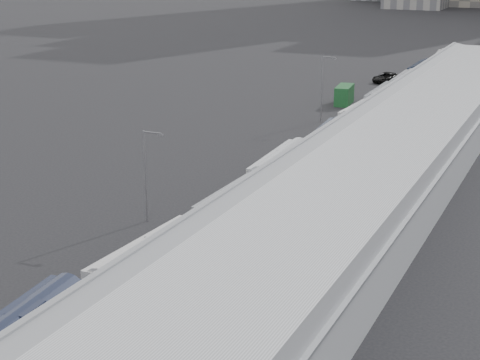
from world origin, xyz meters
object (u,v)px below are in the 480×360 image
Objects in this scene: bus_2 at (150,267)px; bus_4 at (280,172)px; bus_8 at (405,86)px; shipping_container at (344,95)px; bus_10 at (441,63)px; street_lamp_far at (323,84)px; bus_1 at (10,354)px; bus_7 at (384,102)px; bus_5 at (327,144)px; bus_3 at (236,208)px; suv at (386,77)px; bus_6 at (361,118)px; street_lamp_near at (147,170)px; bus_9 at (421,74)px.

bus_2 is 0.98× the size of bus_4.
bus_8 reaches higher than shipping_container.
shipping_container is (-6.85, 45.11, -0.15)m from bus_4.
bus_10 is 54.61m from street_lamp_far.
bus_10 is (0.69, 85.66, -0.06)m from bus_4.
bus_7 is (0.77, 83.28, -0.01)m from bus_1.
bus_3 is at bearing -94.45° from bus_5.
bus_2 is at bearing -90.76° from bus_7.
suv is (-5.86, 67.65, -0.71)m from bus_4.
bus_1 reaches higher than shipping_container.
bus_1 is 1.07× the size of bus_2.
bus_6 is at bearing -90.55° from bus_8.
street_lamp_near reaches higher than bus_5.
bus_9 is at bearing 89.87° from bus_8.
bus_4 is at bearing 65.04° from street_lamp_near.
bus_6 is 40.88m from bus_9.
street_lamp_near reaches higher than suv.
bus_2 is 68.54m from bus_7.
street_lamp_near reaches higher than bus_7.
street_lamp_far reaches higher than bus_3.
bus_1 is at bearing -92.63° from bus_4.
street_lamp_near is 46.65m from street_lamp_far.
shipping_container is (-6.88, -11.53, -0.06)m from bus_8.
bus_1 is 1.49× the size of street_lamp_far.
bus_4 is at bearing -79.33° from street_lamp_far.
shipping_container is 0.88× the size of suv.
bus_3 is at bearing -81.61° from street_lamp_far.
bus_7 is (0.23, 11.57, 0.18)m from bus_6.
bus_6 is 38.56m from suv.
bus_7 reaches higher than bus_10.
bus_1 is 1.11× the size of bus_3.
bus_4 is (0.32, 42.13, -0.08)m from bus_1.
bus_2 is 1.04× the size of bus_3.
bus_6 is (-0.31, 41.89, -0.03)m from bus_3.
bus_1 is 83.28m from bus_7.
shipping_container is at bearing 96.44° from bus_4.
shipping_container is at bearing 93.82° from street_lamp_far.
shipping_container is at bearing 89.85° from street_lamp_near.
bus_2 reaches higher than bus_10.
bus_2 is 72.86m from shipping_container.
shipping_container is at bearing -105.64° from bus_10.
street_lamp_near is at bearing 123.94° from bus_2.
bus_5 is at bearing -68.08° from suv.
bus_1 is 98.78m from bus_8.
bus_7 is 44.51m from bus_10.
bus_2 reaches higher than shipping_container.
bus_3 is 82.78m from bus_9.
suv is at bearing 89.20° from street_lamp_near.
bus_9 reaches higher than bus_6.
bus_5 reaches higher than suv.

